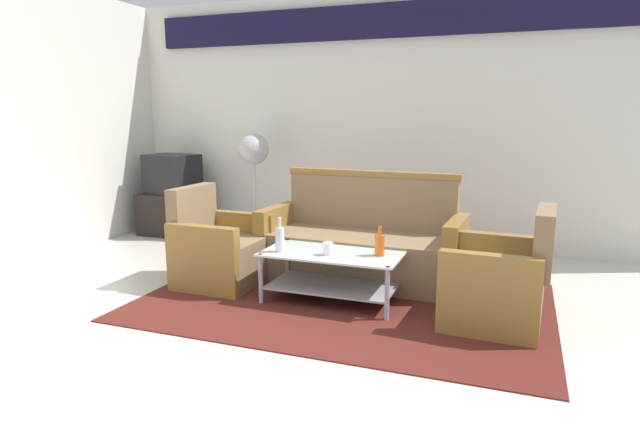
{
  "coord_description": "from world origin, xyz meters",
  "views": [
    {
      "loc": [
        1.41,
        -3.0,
        1.48
      ],
      "look_at": [
        -0.02,
        0.82,
        0.65
      ],
      "focal_mm": 30.24,
      "sensor_mm": 36.0,
      "label": 1
    }
  ],
  "objects_px": {
    "coffee_table": "(333,269)",
    "bottle_orange": "(380,245)",
    "armchair_right": "(499,285)",
    "bottle_clear": "(280,239)",
    "pedestal_fan": "(254,155)",
    "armchair_left": "(220,252)",
    "cup": "(328,249)",
    "couch": "(362,246)",
    "tv_stand": "(174,214)",
    "television": "(172,174)"
  },
  "relations": [
    {
      "from": "couch",
      "to": "bottle_clear",
      "type": "height_order",
      "value": "couch"
    },
    {
      "from": "bottle_clear",
      "to": "pedestal_fan",
      "type": "xyz_separation_m",
      "value": [
        -1.17,
        1.83,
        0.5
      ]
    },
    {
      "from": "bottle_orange",
      "to": "television",
      "type": "relative_size",
      "value": 0.36
    },
    {
      "from": "armchair_right",
      "to": "pedestal_fan",
      "type": "height_order",
      "value": "pedestal_fan"
    },
    {
      "from": "armchair_right",
      "to": "bottle_clear",
      "type": "xyz_separation_m",
      "value": [
        -1.66,
        -0.11,
        0.23
      ]
    },
    {
      "from": "coffee_table",
      "to": "bottle_clear",
      "type": "height_order",
      "value": "bottle_clear"
    },
    {
      "from": "armchair_left",
      "to": "television",
      "type": "distance_m",
      "value": 2.25
    },
    {
      "from": "cup",
      "to": "bottle_orange",
      "type": "bearing_deg",
      "value": 17.84
    },
    {
      "from": "cup",
      "to": "television",
      "type": "relative_size",
      "value": 0.15
    },
    {
      "from": "couch",
      "to": "tv_stand",
      "type": "distance_m",
      "value": 2.89
    },
    {
      "from": "couch",
      "to": "cup",
      "type": "bearing_deg",
      "value": 88.07
    },
    {
      "from": "bottle_clear",
      "to": "television",
      "type": "xyz_separation_m",
      "value": [
        -2.27,
        1.78,
        0.24
      ]
    },
    {
      "from": "armchair_left",
      "to": "tv_stand",
      "type": "distance_m",
      "value": 2.2
    },
    {
      "from": "armchair_left",
      "to": "tv_stand",
      "type": "relative_size",
      "value": 1.06
    },
    {
      "from": "couch",
      "to": "tv_stand",
      "type": "height_order",
      "value": "couch"
    },
    {
      "from": "bottle_orange",
      "to": "pedestal_fan",
      "type": "relative_size",
      "value": 0.18
    },
    {
      "from": "cup",
      "to": "pedestal_fan",
      "type": "bearing_deg",
      "value": 131.0
    },
    {
      "from": "bottle_orange",
      "to": "armchair_right",
      "type": "bearing_deg",
      "value": -3.08
    },
    {
      "from": "cup",
      "to": "television",
      "type": "xyz_separation_m",
      "value": [
        -2.66,
        1.74,
        0.3
      ]
    },
    {
      "from": "coffee_table",
      "to": "pedestal_fan",
      "type": "relative_size",
      "value": 0.87
    },
    {
      "from": "coffee_table",
      "to": "cup",
      "type": "xyz_separation_m",
      "value": [
        -0.0,
        -0.1,
        0.19
      ]
    },
    {
      "from": "couch",
      "to": "armchair_right",
      "type": "xyz_separation_m",
      "value": [
        1.21,
        -0.68,
        -0.03
      ]
    },
    {
      "from": "armchair_left",
      "to": "pedestal_fan",
      "type": "height_order",
      "value": "pedestal_fan"
    },
    {
      "from": "couch",
      "to": "armchair_left",
      "type": "xyz_separation_m",
      "value": [
        -1.14,
        -0.55,
        -0.03
      ]
    },
    {
      "from": "couch",
      "to": "tv_stand",
      "type": "xyz_separation_m",
      "value": [
        -2.72,
        0.99,
        -0.06
      ]
    },
    {
      "from": "bottle_clear",
      "to": "couch",
      "type": "bearing_deg",
      "value": 60.51
    },
    {
      "from": "armchair_left",
      "to": "pedestal_fan",
      "type": "bearing_deg",
      "value": -162.29
    },
    {
      "from": "couch",
      "to": "bottle_orange",
      "type": "distance_m",
      "value": 0.73
    },
    {
      "from": "television",
      "to": "tv_stand",
      "type": "bearing_deg",
      "value": 90.0
    },
    {
      "from": "bottle_orange",
      "to": "pedestal_fan",
      "type": "xyz_separation_m",
      "value": [
        -1.94,
        1.67,
        0.51
      ]
    },
    {
      "from": "armchair_left",
      "to": "pedestal_fan",
      "type": "relative_size",
      "value": 0.67
    },
    {
      "from": "couch",
      "to": "bottle_orange",
      "type": "height_order",
      "value": "couch"
    },
    {
      "from": "armchair_left",
      "to": "cup",
      "type": "bearing_deg",
      "value": 80.45
    },
    {
      "from": "television",
      "to": "pedestal_fan",
      "type": "bearing_deg",
      "value": -169.25
    },
    {
      "from": "coffee_table",
      "to": "tv_stand",
      "type": "bearing_deg",
      "value": 148.41
    },
    {
      "from": "cup",
      "to": "pedestal_fan",
      "type": "relative_size",
      "value": 0.08
    },
    {
      "from": "bottle_orange",
      "to": "coffee_table",
      "type": "bearing_deg",
      "value": -176.94
    },
    {
      "from": "tv_stand",
      "to": "television",
      "type": "xyz_separation_m",
      "value": [
        0.0,
        0.0,
        0.5
      ]
    },
    {
      "from": "coffee_table",
      "to": "bottle_orange",
      "type": "xyz_separation_m",
      "value": [
        0.38,
        0.02,
        0.23
      ]
    },
    {
      "from": "couch",
      "to": "television",
      "type": "xyz_separation_m",
      "value": [
        -2.72,
        0.99,
        0.44
      ]
    },
    {
      "from": "armchair_left",
      "to": "bottle_clear",
      "type": "bearing_deg",
      "value": 71.88
    },
    {
      "from": "couch",
      "to": "tv_stand",
      "type": "bearing_deg",
      "value": -17.56
    },
    {
      "from": "armchair_right",
      "to": "bottle_clear",
      "type": "distance_m",
      "value": 1.68
    },
    {
      "from": "couch",
      "to": "pedestal_fan",
      "type": "xyz_separation_m",
      "value": [
        -1.61,
        1.04,
        0.7
      ]
    },
    {
      "from": "armchair_left",
      "to": "coffee_table",
      "type": "relative_size",
      "value": 0.77
    },
    {
      "from": "coffee_table",
      "to": "bottle_orange",
      "type": "bearing_deg",
      "value": 3.06
    },
    {
      "from": "coffee_table",
      "to": "tv_stand",
      "type": "height_order",
      "value": "tv_stand"
    },
    {
      "from": "television",
      "to": "bottle_orange",
      "type": "bearing_deg",
      "value": 160.22
    },
    {
      "from": "coffee_table",
      "to": "bottle_orange",
      "type": "relative_size",
      "value": 4.71
    },
    {
      "from": "bottle_clear",
      "to": "bottle_orange",
      "type": "bearing_deg",
      "value": 11.73
    }
  ]
}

